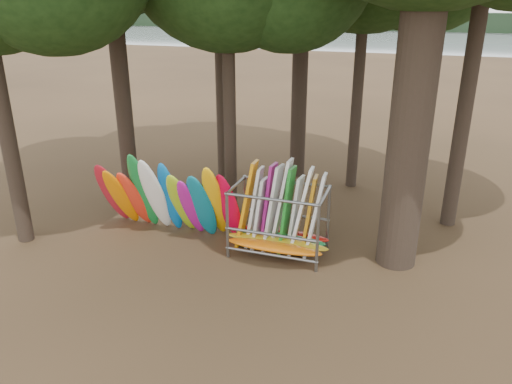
% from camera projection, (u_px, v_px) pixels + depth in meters
% --- Properties ---
extents(ground, '(120.00, 120.00, 0.00)m').
position_uv_depth(ground, '(239.00, 251.00, 15.26)').
color(ground, '#47331E').
rests_on(ground, ground).
extents(lake, '(160.00, 160.00, 0.00)m').
position_uv_depth(lake, '(394.00, 54.00, 68.11)').
color(lake, gray).
rests_on(lake, ground).
extents(far_shore, '(160.00, 4.00, 4.00)m').
position_uv_depth(far_shore, '(412.00, 22.00, 111.42)').
color(far_shore, black).
rests_on(far_shore, ground).
extents(kayak_row, '(4.92, 2.13, 3.09)m').
position_uv_depth(kayak_row, '(168.00, 200.00, 15.79)').
color(kayak_row, red).
rests_on(kayak_row, ground).
extents(storage_rack, '(3.15, 1.50, 2.91)m').
position_uv_depth(storage_rack, '(279.00, 222.00, 14.86)').
color(storage_rack, slate).
rests_on(storage_rack, ground).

